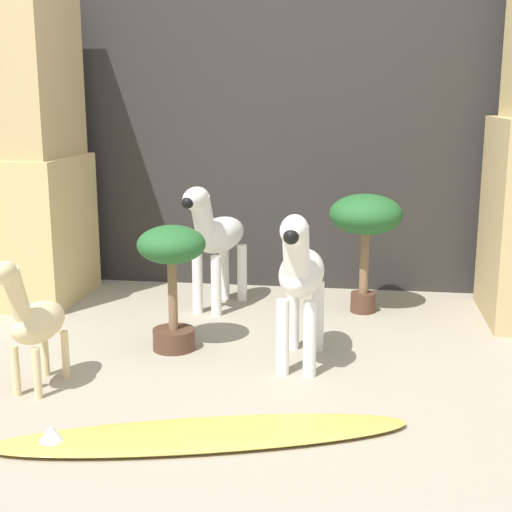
{
  "coord_description": "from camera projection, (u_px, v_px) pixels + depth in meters",
  "views": [
    {
      "loc": [
        0.4,
        -2.25,
        1.05
      ],
      "look_at": [
        -0.04,
        0.84,
        0.35
      ],
      "focal_mm": 50.0,
      "sensor_mm": 36.0,
      "label": 1
    }
  ],
  "objects": [
    {
      "name": "ground_plane",
      "position": [
        233.0,
        408.0,
        2.46
      ],
      "size": [
        14.0,
        14.0,
        0.0
      ],
      "primitive_type": "plane",
      "color": "#9E937F"
    },
    {
      "name": "giraffe_figurine",
      "position": [
        33.0,
        318.0,
        2.56
      ],
      "size": [
        0.18,
        0.4,
        0.52
      ],
      "color": "beige",
      "rests_on": "ground_plane"
    },
    {
      "name": "rock_pillar_left",
      "position": [
        12.0,
        157.0,
        3.65
      ],
      "size": [
        0.65,
        0.62,
        1.57
      ],
      "color": "#D1B775",
      "rests_on": "ground_plane"
    },
    {
      "name": "potted_palm_front",
      "position": [
        172.0,
        263.0,
        2.95
      ],
      "size": [
        0.28,
        0.28,
        0.53
      ],
      "color": "#513323",
      "rests_on": "ground_plane"
    },
    {
      "name": "surfboard",
      "position": [
        199.0,
        434.0,
        2.23
      ],
      "size": [
        1.34,
        0.59,
        0.08
      ],
      "color": "gold",
      "rests_on": "ground_plane"
    },
    {
      "name": "zebra_left",
      "position": [
        216.0,
        236.0,
        3.53
      ],
      "size": [
        0.28,
        0.56,
        0.64
      ],
      "color": "white",
      "rests_on": "ground_plane"
    },
    {
      "name": "potted_palm_back",
      "position": [
        366.0,
        220.0,
        3.46
      ],
      "size": [
        0.36,
        0.36,
        0.59
      ],
      "color": "#513323",
      "rests_on": "ground_plane"
    },
    {
      "name": "wall_back",
      "position": [
        285.0,
        87.0,
        3.83
      ],
      "size": [
        6.4,
        0.08,
        2.2
      ],
      "color": "#2D2B28",
      "rests_on": "ground_plane"
    },
    {
      "name": "zebra_right",
      "position": [
        300.0,
        275.0,
        2.77
      ],
      "size": [
        0.19,
        0.56,
        0.64
      ],
      "color": "white",
      "rests_on": "ground_plane"
    }
  ]
}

